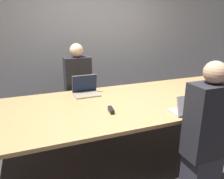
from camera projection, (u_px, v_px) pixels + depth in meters
name	position (u px, v px, depth m)	size (l,w,h in m)	color
ground_plane	(130.00, 151.00, 3.01)	(24.00, 24.00, 0.00)	#383333
curtain_wall	(91.00, 37.00, 4.19)	(12.00, 0.06, 2.80)	#ADADB2
conference_table	(131.00, 105.00, 2.80)	(3.74, 1.40, 0.74)	tan
laptop_far_midleft	(86.00, 89.00, 3.02)	(0.35, 0.26, 0.27)	gray
person_far_midleft	(78.00, 89.00, 3.46)	(0.40, 0.24, 1.39)	#2D2D38
laptop_near_midright	(187.00, 108.00, 2.39)	(0.31, 0.22, 0.22)	#B7B7BC
person_near_midright	(206.00, 135.00, 2.09)	(0.40, 0.24, 1.39)	#2D2D38
stapler	(111.00, 110.00, 2.44)	(0.06, 0.15, 0.05)	black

